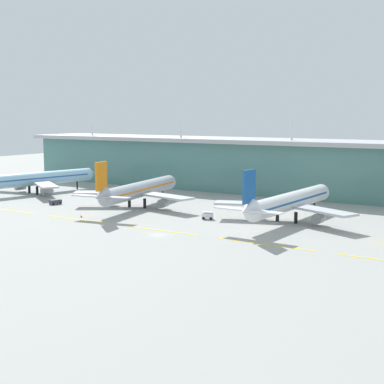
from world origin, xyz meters
The scene contains 13 objects.
ground_plane centered at (0.00, 0.00, 0.00)m, with size 600.00×600.00×0.00m, color #9E9E99.
terminal_building centered at (0.00, 100.78, 12.01)m, with size 288.00×34.00×32.61m.
airliner_nearest centered at (-96.76, 41.97, 6.45)m, with size 47.96×63.66×18.90m.
airliner_near_middle centered at (-35.70, 36.70, 6.45)m, with size 48.00×61.66×18.90m.
airliner_far_middle centered at (23.05, 39.63, 6.45)m, with size 48.79×63.08×18.90m.
taxiway_stripe_west centered at (-71.00, 5.50, 0.02)m, with size 28.00×0.70×0.04m, color yellow.
taxiway_stripe_mid_west centered at (-37.00, 5.50, 0.02)m, with size 28.00×0.70×0.04m, color yellow.
taxiway_stripe_centre centered at (-3.00, 5.50, 0.02)m, with size 28.00×0.70×0.04m, color yellow.
taxiway_stripe_mid_east centered at (31.00, 5.50, 0.02)m, with size 28.00×0.70×0.04m, color yellow.
baggage_cart centered at (-1.03, 29.04, 1.26)m, with size 4.00×3.04×2.48m.
pushback_tug centered at (-66.76, 24.48, 1.10)m, with size 3.44×4.86×1.85m.
safety_cone_left_wingtip centered at (-39.16, 9.54, 0.35)m, with size 0.56×0.56×0.70m, color orange.
safety_cone_nose_front centered at (-37.89, 8.58, 0.35)m, with size 0.56×0.56×0.70m, color orange.
Camera 1 is at (95.36, -129.90, 33.93)m, focal length 53.60 mm.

